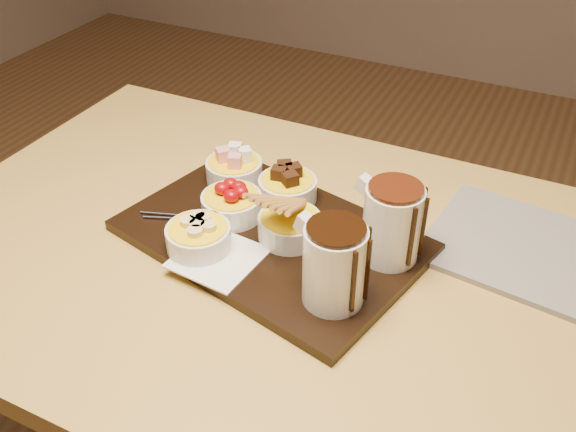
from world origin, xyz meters
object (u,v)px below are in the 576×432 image
at_px(newspaper, 527,250).
at_px(bowl_strawberries, 232,206).
at_px(pitcher_dark_chocolate, 334,266).
at_px(pitcher_milk_chocolate, 392,224).
at_px(serving_board, 271,237).
at_px(dining_table, 279,298).

bearing_deg(newspaper, bowl_strawberries, -156.00).
bearing_deg(pitcher_dark_chocolate, bowl_strawberries, 167.35).
bearing_deg(pitcher_milk_chocolate, pitcher_dark_chocolate, -94.40).
relative_size(pitcher_milk_chocolate, newspaper, 0.40).
height_order(serving_board, bowl_strawberries, bowl_strawberries).
relative_size(serving_board, pitcher_dark_chocolate, 3.86).
xyz_separation_m(serving_board, bowl_strawberries, (-0.08, 0.01, 0.03)).
distance_m(dining_table, newspaper, 0.40).
bearing_deg(pitcher_milk_chocolate, bowl_strawberries, -163.61).
distance_m(dining_table, serving_board, 0.11).
bearing_deg(dining_table, serving_board, 139.86).
distance_m(serving_board, pitcher_milk_chocolate, 0.20).
relative_size(pitcher_dark_chocolate, pitcher_milk_chocolate, 1.00).
xyz_separation_m(dining_table, newspaper, (0.35, 0.17, 0.10)).
xyz_separation_m(bowl_strawberries, newspaper, (0.45, 0.14, -0.03)).
distance_m(pitcher_dark_chocolate, newspaper, 0.34).
bearing_deg(serving_board, dining_table, -26.84).
relative_size(dining_table, serving_board, 2.61).
distance_m(bowl_strawberries, pitcher_dark_chocolate, 0.25).
height_order(serving_board, pitcher_dark_chocolate, pitcher_dark_chocolate).
xyz_separation_m(pitcher_milk_chocolate, newspaper, (0.19, 0.12, -0.07)).
bearing_deg(bowl_strawberries, serving_board, -9.73).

